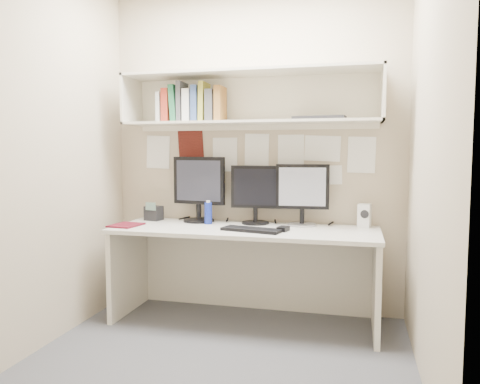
% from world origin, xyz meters
% --- Properties ---
extents(floor, '(2.40, 2.00, 0.01)m').
position_xyz_m(floor, '(0.00, 0.00, 0.00)').
color(floor, '#47484C').
rests_on(floor, ground).
extents(wall_back, '(2.40, 0.02, 2.60)m').
position_xyz_m(wall_back, '(0.00, 1.00, 1.30)').
color(wall_back, tan).
rests_on(wall_back, ground).
extents(wall_front, '(2.40, 0.02, 2.60)m').
position_xyz_m(wall_front, '(0.00, -1.00, 1.30)').
color(wall_front, tan).
rests_on(wall_front, ground).
extents(wall_left, '(0.02, 2.00, 2.60)m').
position_xyz_m(wall_left, '(-1.20, 0.00, 1.30)').
color(wall_left, tan).
rests_on(wall_left, ground).
extents(wall_right, '(0.02, 2.00, 2.60)m').
position_xyz_m(wall_right, '(1.20, 0.00, 1.30)').
color(wall_right, tan).
rests_on(wall_right, ground).
extents(desk, '(2.00, 0.70, 0.73)m').
position_xyz_m(desk, '(0.00, 0.65, 0.37)').
color(desk, beige).
rests_on(desk, floor).
extents(overhead_hutch, '(2.00, 0.38, 0.40)m').
position_xyz_m(overhead_hutch, '(0.00, 0.86, 1.72)').
color(overhead_hutch, beige).
rests_on(overhead_hutch, wall_back).
extents(pinned_papers, '(1.92, 0.01, 0.48)m').
position_xyz_m(pinned_papers, '(0.00, 0.99, 1.25)').
color(pinned_papers, white).
rests_on(pinned_papers, wall_back).
extents(monitor_left, '(0.46, 0.25, 0.53)m').
position_xyz_m(monitor_left, '(-0.44, 0.87, 1.01)').
color(monitor_left, black).
rests_on(monitor_left, desk).
extents(monitor_center, '(0.40, 0.22, 0.46)m').
position_xyz_m(monitor_center, '(0.04, 0.87, 0.98)').
color(monitor_center, black).
rests_on(monitor_center, desk).
extents(monitor_right, '(0.41, 0.23, 0.48)m').
position_xyz_m(monitor_right, '(0.41, 0.87, 0.99)').
color(monitor_right, '#A5A5AA').
rests_on(monitor_right, desk).
extents(keyboard, '(0.46, 0.25, 0.02)m').
position_xyz_m(keyboard, '(0.09, 0.51, 0.74)').
color(keyboard, black).
rests_on(keyboard, desk).
extents(mouse, '(0.09, 0.12, 0.03)m').
position_xyz_m(mouse, '(0.31, 0.57, 0.75)').
color(mouse, black).
rests_on(mouse, desk).
extents(speaker, '(0.11, 0.11, 0.18)m').
position_xyz_m(speaker, '(0.88, 0.89, 0.82)').
color(speaker, silver).
rests_on(speaker, desk).
extents(blue_bottle, '(0.06, 0.06, 0.19)m').
position_xyz_m(blue_bottle, '(-0.32, 0.76, 0.82)').
color(blue_bottle, navy).
rests_on(blue_bottle, desk).
extents(maroon_notebook, '(0.23, 0.27, 0.01)m').
position_xyz_m(maroon_notebook, '(-0.91, 0.51, 0.74)').
color(maroon_notebook, '#540E1A').
rests_on(maroon_notebook, desk).
extents(desk_phone, '(0.15, 0.14, 0.16)m').
position_xyz_m(desk_phone, '(-0.83, 0.84, 0.79)').
color(desk_phone, black).
rests_on(desk_phone, desk).
extents(book_stack, '(0.54, 0.20, 0.32)m').
position_xyz_m(book_stack, '(-0.47, 0.82, 1.68)').
color(book_stack, beige).
rests_on(book_stack, overhead_hutch).
extents(hutch_tray, '(0.40, 0.19, 0.03)m').
position_xyz_m(hutch_tray, '(0.54, 0.78, 1.55)').
color(hutch_tray, black).
rests_on(hutch_tray, overhead_hutch).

